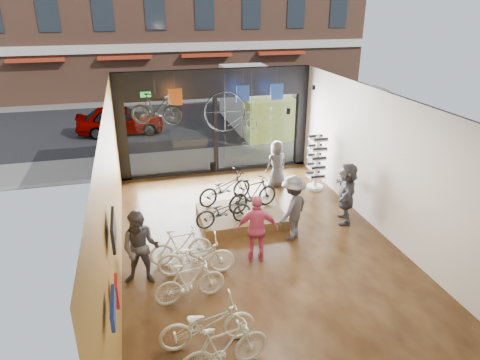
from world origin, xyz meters
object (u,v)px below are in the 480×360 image
object	(u,v)px
customer_5	(346,193)
customer_2	(257,229)
floor_bike_3	(190,282)
hung_bike	(156,109)
floor_bike_2	(207,324)
box_truck	(258,102)
floor_bike_4	(196,257)
display_bike_left	(224,211)
penny_farthing	(233,113)
customer_4	(277,164)
floor_bike_5	(181,246)
display_bike_mid	(253,194)
customer_3	(293,208)
customer_1	(141,248)
display_bike_right	(225,188)
display_platform	(241,216)
floor_bike_1	(223,349)
sunglasses_rack	(316,163)
street_car	(120,120)

from	to	relation	value
customer_5	customer_2	bearing A→B (deg)	-43.08
floor_bike_3	hung_bike	distance (m)	6.04
floor_bike_2	customer_5	xyz separation A→B (m)	(4.75, 3.81, 0.43)
box_truck	floor_bike_4	world-z (taller)	box_truck
display_bike_left	penny_farthing	size ratio (longest dim) A/B	0.91
floor_bike_3	customer_2	xyz separation A→B (m)	(1.82, 1.13, 0.40)
customer_4	floor_bike_2	bearing A→B (deg)	44.96
floor_bike_5	display_bike_left	world-z (taller)	display_bike_left
display_bike_mid	customer_3	world-z (taller)	customer_3
penny_farthing	customer_5	bearing A→B (deg)	-56.92
display_bike_mid	customer_1	world-z (taller)	customer_1
floor_bike_2	display_bike_mid	distance (m)	5.12
floor_bike_5	hung_bike	bearing A→B (deg)	-2.92
display_bike_mid	customer_4	size ratio (longest dim) A/B	1.03
floor_bike_3	customer_4	distance (m)	6.63
display_bike_right	customer_4	distance (m)	2.61
display_bike_mid	hung_bike	size ratio (longest dim) A/B	1.06
floor_bike_2	display_bike_left	distance (m)	4.11
box_truck	display_bike_left	world-z (taller)	box_truck
display_platform	display_bike_right	world-z (taller)	display_bike_right
floor_bike_1	penny_farthing	world-z (taller)	penny_farthing
floor_bike_4	customer_5	size ratio (longest dim) A/B	1.00
display_bike_left	sunglasses_rack	xyz separation A→B (m)	(3.70, 2.29, 0.22)
street_car	customer_1	size ratio (longest dim) A/B	2.27
floor_bike_5	customer_2	xyz separation A→B (m)	(1.83, -0.36, 0.41)
customer_1	sunglasses_rack	bearing A→B (deg)	47.29
floor_bike_3	penny_farthing	distance (m)	6.94
floor_bike_3	display_bike_right	xyz separation A→B (m)	(1.65, 3.95, 0.31)
floor_bike_2	sunglasses_rack	distance (m)	7.91
display_bike_right	floor_bike_5	bearing A→B (deg)	126.30
floor_bike_4	display_platform	size ratio (longest dim) A/B	0.75
box_truck	floor_bike_3	world-z (taller)	box_truck
display_platform	customer_1	distance (m)	3.77
box_truck	hung_bike	size ratio (longest dim) A/B	4.49
customer_1	sunglasses_rack	distance (m)	7.14
floor_bike_2	floor_bike_4	size ratio (longest dim) A/B	1.00
display_bike_mid	display_bike_right	distance (m)	0.97
display_bike_right	street_car	bearing A→B (deg)	-1.53
customer_2	sunglasses_rack	world-z (taller)	sunglasses_rack
floor_bike_3	floor_bike_1	bearing A→B (deg)	179.77
floor_bike_5	hung_bike	size ratio (longest dim) A/B	0.97
customer_5	hung_bike	distance (m)	6.20
display_bike_right	customer_1	xyz separation A→B (m)	(-2.59, -3.05, 0.13)
display_bike_right	display_bike_mid	bearing A→B (deg)	-155.63
customer_2	customer_5	bearing A→B (deg)	-144.88
floor_bike_1	floor_bike_2	bearing A→B (deg)	0.58
box_truck	customer_4	world-z (taller)	box_truck
floor_bike_2	customer_1	bearing A→B (deg)	24.22
floor_bike_3	display_bike_mid	size ratio (longest dim) A/B	0.93
display_bike_right	hung_bike	distance (m)	3.19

